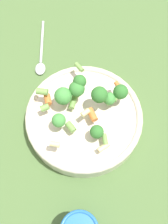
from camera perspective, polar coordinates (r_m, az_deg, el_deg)
The scene contains 4 objects.
ground_plane at distance 0.61m, azimuth 0.00°, elevation -2.20°, with size 3.00×3.00×0.00m, color #4C6B38.
bowl at distance 0.59m, azimuth 0.00°, elevation -1.29°, with size 0.26×0.26×0.04m.
pasta_salad at distance 0.54m, azimuth 0.13°, elevation 2.58°, with size 0.20×0.19×0.06m.
spoon at distance 0.70m, azimuth -9.34°, elevation 11.76°, with size 0.16×0.11×0.01m.
Camera 1 is at (-0.20, -0.12, 0.56)m, focal length 42.00 mm.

